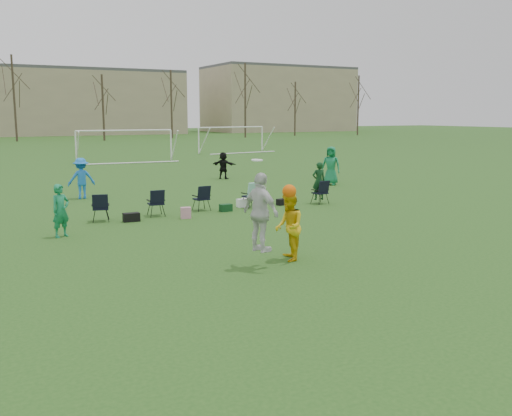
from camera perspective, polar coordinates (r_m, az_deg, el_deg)
ground at (r=14.57m, az=5.51°, el=-5.16°), size 260.00×260.00×0.00m
fielder_green_near at (r=17.96m, az=-18.95°, el=-0.25°), size 0.69×0.60×1.60m
fielder_blue at (r=25.89m, az=-17.07°, el=2.85°), size 1.16×0.68×1.78m
fielder_green_far at (r=29.88m, az=7.49°, el=4.22°), size 1.12×1.15×2.00m
fielder_black at (r=32.50m, az=-3.28°, el=4.27°), size 1.27×1.36×1.53m
center_contest at (r=13.88m, az=1.95°, el=-1.11°), size 1.78×1.38×2.61m
sideline_setup at (r=21.85m, az=-2.84°, el=1.13°), size 9.57×1.87×1.71m
goal_mid at (r=45.34m, az=-12.99°, el=6.96°), size 7.40×0.63×2.46m
goal_right at (r=55.18m, az=-2.46°, el=7.58°), size 7.35×1.14×2.46m
tree_line at (r=81.99m, az=-22.73°, el=9.67°), size 110.28×3.28×11.40m
building_row at (r=108.74m, az=-20.67°, el=10.02°), size 126.00×16.00×13.00m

